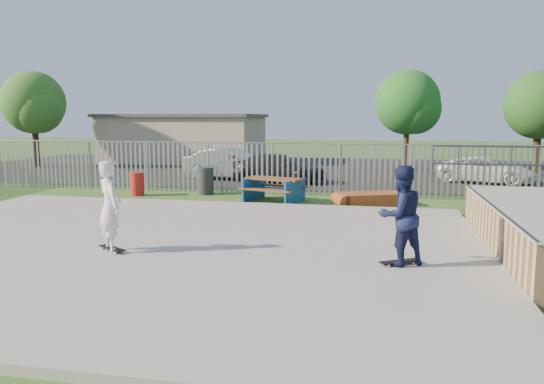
% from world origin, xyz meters
% --- Properties ---
extents(ground, '(120.00, 120.00, 0.00)m').
position_xyz_m(ground, '(0.00, 0.00, 0.00)').
color(ground, '#2C571E').
rests_on(ground, ground).
extents(concrete_slab, '(15.00, 12.00, 0.15)m').
position_xyz_m(concrete_slab, '(0.00, 0.00, 0.07)').
color(concrete_slab, '#979691').
rests_on(concrete_slab, ground).
extents(fence, '(26.04, 16.02, 2.00)m').
position_xyz_m(fence, '(1.00, 4.59, 1.00)').
color(fence, gray).
rests_on(fence, ground).
extents(picnic_table, '(2.39, 2.15, 0.85)m').
position_xyz_m(picnic_table, '(1.41, 7.31, 0.43)').
color(picnic_table, brown).
rests_on(picnic_table, ground).
extents(funbox, '(2.39, 1.80, 0.43)m').
position_xyz_m(funbox, '(4.84, 7.13, 0.21)').
color(funbox, brown).
rests_on(funbox, ground).
extents(trash_bin_red, '(0.54, 0.54, 0.89)m').
position_xyz_m(trash_bin_red, '(-4.04, 7.67, 0.45)').
color(trash_bin_red, '#AA201A').
rests_on(trash_bin_red, ground).
extents(trash_bin_grey, '(0.63, 0.63, 1.05)m').
position_xyz_m(trash_bin_grey, '(-1.56, 8.53, 0.52)').
color(trash_bin_grey, '#28292B').
rests_on(trash_bin_grey, ground).
extents(parking_lot, '(40.00, 18.00, 0.02)m').
position_xyz_m(parking_lot, '(0.00, 19.00, 0.01)').
color(parking_lot, black).
rests_on(parking_lot, ground).
extents(car_silver, '(4.69, 2.19, 1.49)m').
position_xyz_m(car_silver, '(-1.91, 13.39, 0.76)').
color(car_silver, '#B9B9BE').
rests_on(car_silver, parking_lot).
extents(car_dark, '(4.60, 2.23, 1.29)m').
position_xyz_m(car_dark, '(0.54, 12.80, 0.67)').
color(car_dark, '#222127').
rests_on(car_dark, parking_lot).
extents(car_white, '(4.68, 3.19, 1.19)m').
position_xyz_m(car_white, '(9.80, 14.44, 0.61)').
color(car_white, white).
rests_on(car_white, parking_lot).
extents(building, '(10.40, 6.40, 3.20)m').
position_xyz_m(building, '(-8.00, 23.00, 1.61)').
color(building, '#B8AB8E').
rests_on(building, ground).
extents(tree_left, '(3.70, 3.70, 5.71)m').
position_xyz_m(tree_left, '(-15.19, 17.26, 3.84)').
color(tree_left, '#392416').
rests_on(tree_left, ground).
extents(tree_mid, '(3.67, 3.67, 5.67)m').
position_xyz_m(tree_mid, '(6.51, 20.40, 3.82)').
color(tree_mid, '#46301C').
rests_on(tree_mid, ground).
extents(tree_right, '(3.46, 3.46, 5.34)m').
position_xyz_m(tree_right, '(12.93, 18.32, 3.59)').
color(tree_right, '#382916').
rests_on(tree_right, ground).
extents(skateboard_a, '(0.78, 0.59, 0.08)m').
position_xyz_m(skateboard_a, '(5.52, -0.79, 0.19)').
color(skateboard_a, black).
rests_on(skateboard_a, concrete_slab).
extents(skateboard_b, '(0.78, 0.60, 0.08)m').
position_xyz_m(skateboard_b, '(-0.46, -0.94, 0.19)').
color(skateboard_b, black).
rests_on(skateboard_b, concrete_slab).
extents(skater_navy, '(1.18, 1.12, 1.93)m').
position_xyz_m(skater_navy, '(5.52, -0.79, 1.12)').
color(skater_navy, '#151D44').
rests_on(skater_navy, concrete_slab).
extents(skater_white, '(0.83, 0.82, 1.93)m').
position_xyz_m(skater_white, '(-0.46, -0.94, 1.12)').
color(skater_white, white).
rests_on(skater_white, concrete_slab).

